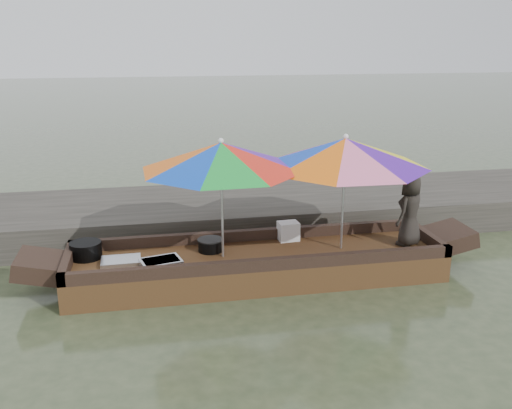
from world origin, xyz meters
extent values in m
plane|color=#364128|center=(0.00, 0.00, 0.00)|extent=(80.00, 80.00, 0.00)
cube|color=#2D2B26|center=(0.00, 2.20, 0.25)|extent=(22.00, 2.20, 0.50)
cube|color=#3C2712|center=(0.00, 0.00, 0.17)|extent=(4.89, 1.20, 0.35)
cylinder|color=black|center=(-2.20, 0.29, 0.46)|extent=(0.40, 0.40, 0.21)
cube|color=silver|center=(-1.26, -0.19, 0.39)|extent=(0.56, 0.45, 0.09)
cube|color=silver|center=(-1.75, 0.01, 0.38)|extent=(0.50, 0.35, 0.06)
cylinder|color=black|center=(-0.59, 0.23, 0.43)|extent=(0.32, 0.32, 0.15)
cube|color=silver|center=(0.53, 0.45, 0.48)|extent=(0.30, 0.24, 0.26)
imported|color=black|center=(2.10, -0.04, 0.84)|extent=(0.57, 0.53, 0.98)
camera|label=1|loc=(-1.35, -6.86, 3.10)|focal=40.00mm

